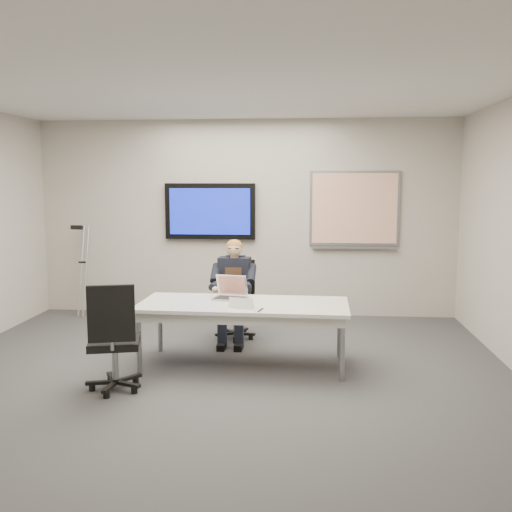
# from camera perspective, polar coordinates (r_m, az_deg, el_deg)

# --- Properties ---
(floor) EXTENTS (6.00, 6.00, 0.02)m
(floor) POSITION_cam_1_polar(r_m,az_deg,el_deg) (5.57, -4.47, -12.78)
(floor) COLOR #343436
(floor) RESTS_ON ground
(ceiling) EXTENTS (6.00, 6.00, 0.02)m
(ceiling) POSITION_cam_1_polar(r_m,az_deg,el_deg) (5.30, -4.79, 16.95)
(ceiling) COLOR silver
(ceiling) RESTS_ON wall_back
(wall_back) EXTENTS (6.00, 0.02, 2.80)m
(wall_back) POSITION_cam_1_polar(r_m,az_deg,el_deg) (8.21, -1.09, 3.80)
(wall_back) COLOR #ADA89C
(wall_back) RESTS_ON ground
(wall_front) EXTENTS (6.00, 0.02, 2.80)m
(wall_front) POSITION_cam_1_polar(r_m,az_deg,el_deg) (2.38, -16.91, -5.58)
(wall_front) COLOR #ADA89C
(wall_front) RESTS_ON ground
(conference_table) EXTENTS (2.19, 0.96, 0.67)m
(conference_table) POSITION_cam_1_polar(r_m,az_deg,el_deg) (5.97, -1.26, -5.43)
(conference_table) COLOR silver
(conference_table) RESTS_ON ground
(tv_display) EXTENTS (1.30, 0.09, 0.80)m
(tv_display) POSITION_cam_1_polar(r_m,az_deg,el_deg) (8.22, -4.61, 4.48)
(tv_display) COLOR black
(tv_display) RESTS_ON wall_back
(whiteboard) EXTENTS (1.25, 0.08, 1.10)m
(whiteboard) POSITION_cam_1_polar(r_m,az_deg,el_deg) (8.16, 9.81, 4.58)
(whiteboard) COLOR gray
(whiteboard) RESTS_ON wall_back
(office_chair_far) EXTENTS (0.53, 0.53, 0.96)m
(office_chair_far) POSITION_cam_1_polar(r_m,az_deg,el_deg) (7.08, -2.01, -5.81)
(office_chair_far) COLOR black
(office_chair_far) RESTS_ON ground
(office_chair_near) EXTENTS (0.59, 0.59, 1.03)m
(office_chair_near) POSITION_cam_1_polar(r_m,az_deg,el_deg) (5.47, -13.97, -9.83)
(office_chair_near) COLOR black
(office_chair_near) RESTS_ON ground
(seated_person) EXTENTS (0.39, 0.67, 1.23)m
(seated_person) POSITION_cam_1_polar(r_m,az_deg,el_deg) (6.82, -2.32, -4.63)
(seated_person) COLOR #202535
(seated_person) RESTS_ON office_chair_far
(crutch) EXTENTS (0.31, 0.79, 1.41)m
(crutch) POSITION_cam_1_polar(r_m,az_deg,el_deg) (8.62, -16.87, -1.21)
(crutch) COLOR #A0A3A8
(crutch) RESTS_ON ground
(laptop) EXTENTS (0.39, 0.39, 0.24)m
(laptop) POSITION_cam_1_polar(r_m,az_deg,el_deg) (6.18, -2.53, -3.69)
(laptop) COLOR #ADADB0
(laptop) RESTS_ON conference_table
(name_tent) EXTENTS (0.27, 0.13, 0.10)m
(name_tent) POSITION_cam_1_polar(r_m,az_deg,el_deg) (5.72, -1.51, -4.70)
(name_tent) COLOR silver
(name_tent) RESTS_ON conference_table
(pen) EXTENTS (0.05, 0.15, 0.01)m
(pen) POSITION_cam_1_polar(r_m,az_deg,el_deg) (5.61, 0.47, -5.39)
(pen) COLOR black
(pen) RESTS_ON conference_table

